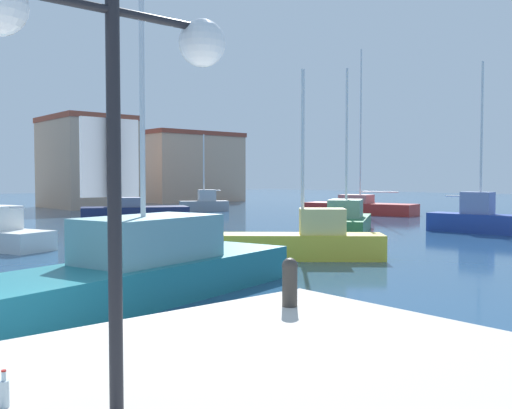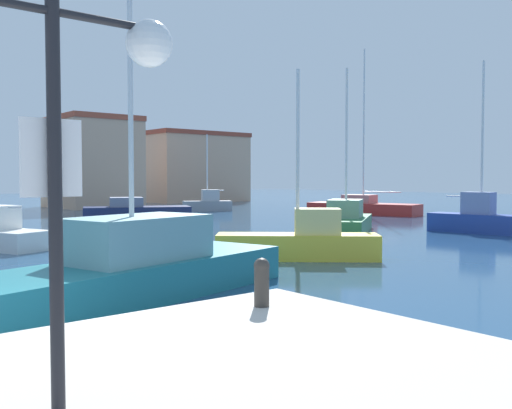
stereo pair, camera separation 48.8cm
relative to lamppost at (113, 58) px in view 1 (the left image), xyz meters
name	(u,v)px [view 1 (the left image)]	position (x,y,z in m)	size (l,w,h in m)	color
water	(188,227)	(16.73, 23.98, -3.67)	(160.00, 160.00, 0.00)	navy
lamppost	(113,58)	(0.00, 0.00, 0.00)	(1.89, 0.37, 3.89)	black
bottle	(4,393)	(-0.58, 0.64, -2.42)	(0.07, 0.07, 0.28)	silver
mooring_bollard	(290,280)	(3.36, 1.69, -2.18)	(0.21, 0.21, 0.64)	#38332D
sailboat_blue_near_pier	(480,219)	(26.22, 11.31, -2.95)	(2.09, 5.37, 8.77)	#233D93
sailboat_green_behind_lamppost	(346,221)	(20.99, 15.80, -3.04)	(6.70, 5.61, 8.42)	#28703D
sailboat_yellow_inner_mooring	(306,241)	(12.47, 10.34, -3.05)	(5.13, 4.80, 6.56)	gold
sailboat_teal_distant_north	(145,268)	(4.89, 8.15, -2.94)	(9.15, 4.62, 13.36)	#1E707A
sailboat_red_center_channel	(360,207)	(33.51, 25.13, -3.09)	(4.64, 9.02, 12.73)	#B22823
sailboat_grey_mid_harbor	(205,203)	(26.73, 36.33, -2.98)	(4.24, 3.01, 6.51)	gray
motorboat_navy_distant_east	(133,212)	(17.14, 31.14, -3.11)	(7.38, 5.04, 1.52)	#19234C
waterfront_apartments	(87,162)	(21.83, 48.65, 0.64)	(7.03, 8.74, 8.61)	tan
harbor_office	(183,167)	(36.99, 55.13, 0.45)	(11.96, 9.73, 8.23)	tan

